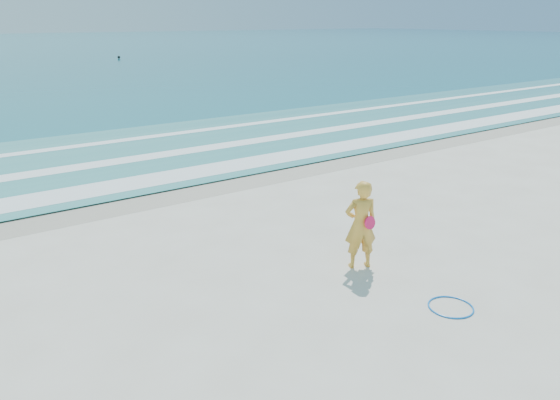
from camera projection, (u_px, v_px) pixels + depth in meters
ground at (390, 324)px, 9.14m from camera, size 400.00×400.00×0.00m
wet_sand at (165, 192)px, 16.07m from camera, size 400.00×2.40×0.00m
shallow at (107, 157)px, 19.91m from camera, size 400.00×10.00×0.01m
foam_near at (147, 180)px, 17.06m from camera, size 400.00×1.40×0.01m
foam_mid at (115, 162)px, 19.29m from camera, size 400.00×0.90×0.01m
foam_far at (86, 145)px, 21.83m from camera, size 400.00×0.60×0.01m
hoop at (451, 307)px, 9.66m from camera, size 0.81×0.81×0.03m
buoy at (119, 57)px, 68.49m from camera, size 0.35×0.35×0.35m
woman at (361, 225)px, 10.99m from camera, size 0.79×0.68×1.85m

